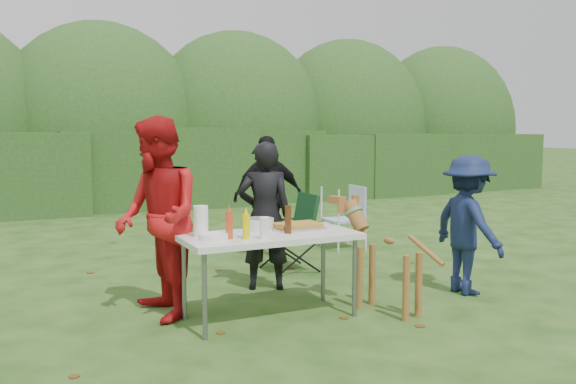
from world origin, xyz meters
name	(u,v)px	position (x,y,z in m)	size (l,w,h in m)	color
ground	(295,323)	(0.00, 0.00, 0.00)	(80.00, 80.00, 0.00)	#1E4211
hedge_row	(117,168)	(0.00, 8.00, 0.85)	(22.00, 1.40, 1.70)	#23471C
shrub_backdrop	(102,130)	(0.00, 9.60, 1.60)	(20.00, 2.60, 3.20)	#3D6628
folding_table	(270,240)	(-0.14, 0.22, 0.69)	(1.50, 0.70, 0.74)	silver
person_cook	(265,216)	(0.22, 1.13, 0.75)	(0.55, 0.36, 1.50)	black
person_red_jacket	(158,218)	(-1.00, 0.64, 0.87)	(0.85, 0.66, 1.75)	#B41114
person_black_puffy	(268,196)	(0.90, 2.57, 0.77)	(0.90, 0.38, 1.54)	black
child	(468,225)	(1.96, 0.10, 0.69)	(0.89, 0.51, 1.37)	#131E45
dog	(389,258)	(0.88, -0.09, 0.49)	(1.03, 0.41, 0.98)	brown
camping_chair	(290,232)	(0.79, 1.73, 0.45)	(0.56, 0.56, 0.90)	#133A20
lawn_chair	(343,217)	(2.04, 2.60, 0.43)	(0.51, 0.51, 0.86)	#4A73BE
food_tray	(297,228)	(0.18, 0.32, 0.75)	(0.45, 0.30, 0.02)	#B7B7BA
focaccia_bread	(297,225)	(0.18, 0.32, 0.78)	(0.40, 0.26, 0.04)	#B17F2A
mustard_bottle	(246,227)	(-0.41, 0.08, 0.84)	(0.06, 0.06, 0.20)	#EBDB00
ketchup_bottle	(229,225)	(-0.53, 0.14, 0.85)	(0.06, 0.06, 0.22)	#BC421D
beer_bottle	(288,219)	(0.01, 0.16, 0.86)	(0.06, 0.06, 0.24)	#47230F
paper_towel_roll	(201,221)	(-0.71, 0.33, 0.87)	(0.12, 0.12, 0.26)	white
cup_stack	(264,228)	(-0.28, 0.00, 0.83)	(0.08, 0.08, 0.18)	white
pasta_bowl	(259,224)	(-0.13, 0.46, 0.79)	(0.26, 0.26, 0.10)	silver
plate_stack	(213,236)	(-0.66, 0.17, 0.77)	(0.24, 0.24, 0.05)	white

